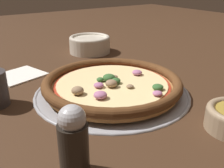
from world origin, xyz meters
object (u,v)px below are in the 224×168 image
(napkin, at_px, (19,75))
(pepper_shaker, at_px, (73,141))
(pizza_tray, at_px, (112,91))
(bowl_far, at_px, (90,44))
(pizza, at_px, (112,84))

(napkin, bearing_deg, pepper_shaker, 83.76)
(pizza_tray, distance_m, bowl_far, 0.37)
(pizza, xyz_separation_m, napkin, (0.15, -0.24, -0.02))
(pizza_tray, bearing_deg, napkin, -57.70)
(bowl_far, distance_m, pepper_shaker, 0.64)
(pizza_tray, distance_m, napkin, 0.28)
(bowl_far, height_order, pepper_shaker, pepper_shaker)
(pepper_shaker, bearing_deg, pizza_tray, -135.27)
(pizza_tray, xyz_separation_m, napkin, (0.15, -0.24, 0.00))
(pizza_tray, height_order, bowl_far, bowl_far)
(pizza, xyz_separation_m, bowl_far, (-0.14, -0.34, 0.01))
(pizza, bearing_deg, bowl_far, -111.74)
(pepper_shaker, bearing_deg, bowl_far, -121.91)
(pizza_tray, bearing_deg, bowl_far, -111.73)
(bowl_far, relative_size, napkin, 0.98)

